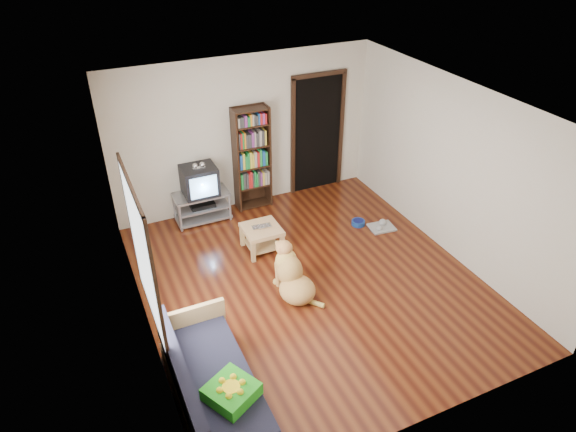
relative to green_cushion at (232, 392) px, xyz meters
name	(u,v)px	position (x,y,z in m)	size (l,w,h in m)	color
ground	(311,282)	(1.75, 1.72, -0.49)	(5.00, 5.00, 0.00)	#5E2810
ceiling	(316,106)	(1.75, 1.72, 2.11)	(5.00, 5.00, 0.00)	white
wall_back	(245,134)	(1.75, 4.22, 0.81)	(4.50, 4.50, 0.00)	beige
wall_front	(438,331)	(1.75, -0.78, 0.81)	(4.50, 4.50, 0.00)	beige
wall_left	(135,246)	(-0.50, 1.72, 0.81)	(5.00, 5.00, 0.00)	beige
wall_right	(453,170)	(4.00, 1.72, 0.81)	(5.00, 5.00, 0.00)	beige
green_cushion	(232,392)	(0.00, 0.00, 0.00)	(0.44, 0.44, 0.15)	green
laptop	(262,228)	(1.43, 2.72, -0.08)	(0.29, 0.19, 0.02)	silver
dog_bowl	(358,223)	(3.14, 2.73, -0.45)	(0.22, 0.22, 0.08)	navy
grey_rag	(382,227)	(3.44, 2.48, -0.48)	(0.40, 0.32, 0.03)	#989898
window	(142,255)	(-0.48, 1.22, 1.01)	(0.03, 1.46, 1.70)	white
doorway	(317,131)	(3.10, 4.20, 0.62)	(1.03, 0.05, 2.19)	black
tv_stand	(202,206)	(0.85, 3.97, -0.22)	(0.90, 0.45, 0.50)	#99999E
crt_tv	(199,180)	(0.85, 3.99, 0.25)	(0.55, 0.52, 0.58)	black
bookshelf	(252,153)	(1.80, 4.06, 0.51)	(0.60, 0.30, 1.80)	black
sofa	(211,387)	(-0.12, 0.34, -0.23)	(0.80, 1.80, 0.80)	tan
coffee_table	(262,234)	(1.43, 2.75, -0.21)	(0.55, 0.55, 0.40)	#D8B46F
dog	(292,277)	(1.42, 1.62, -0.21)	(0.54, 0.90, 0.77)	tan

